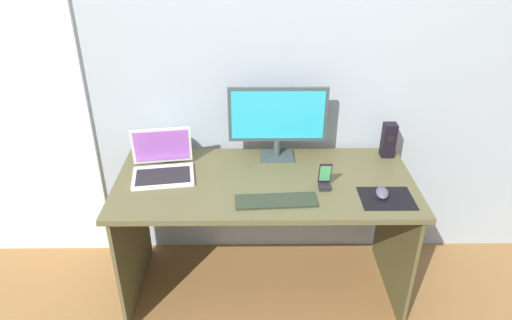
# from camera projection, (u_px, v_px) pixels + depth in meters

# --- Properties ---
(ground_plane) EXTENTS (8.00, 8.00, 0.00)m
(ground_plane) POSITION_uv_depth(u_px,v_px,m) (264.00, 286.00, 2.70)
(ground_plane) COLOR brown
(wall_back) EXTENTS (6.00, 0.04, 2.50)m
(wall_back) POSITION_uv_depth(u_px,v_px,m) (264.00, 55.00, 2.44)
(wall_back) COLOR #929EA7
(wall_back) RESTS_ON ground_plane
(door_left) EXTENTS (0.82, 0.02, 2.02)m
(door_left) POSITION_uv_depth(u_px,v_px,m) (11.00, 101.00, 2.52)
(door_left) COLOR white
(door_left) RESTS_ON ground_plane
(desk) EXTENTS (1.50, 0.68, 0.72)m
(desk) POSITION_uv_depth(u_px,v_px,m) (264.00, 204.00, 2.42)
(desk) COLOR brown
(desk) RESTS_ON ground_plane
(monitor) EXTENTS (0.52, 0.14, 0.40)m
(monitor) POSITION_uv_depth(u_px,v_px,m) (278.00, 119.00, 2.45)
(monitor) COLOR #334141
(monitor) RESTS_ON desk
(speaker_right) EXTENTS (0.07, 0.07, 0.19)m
(speaker_right) POSITION_uv_depth(u_px,v_px,m) (389.00, 140.00, 2.53)
(speaker_right) COLOR black
(speaker_right) RESTS_ON desk
(laptop) EXTENTS (0.34, 0.29, 0.22)m
(laptop) POSITION_uv_depth(u_px,v_px,m) (163.00, 166.00, 2.38)
(laptop) COLOR silver
(laptop) RESTS_ON desk
(fishbowl) EXTENTS (0.17, 0.17, 0.17)m
(fishbowl) POSITION_uv_depth(u_px,v_px,m) (171.00, 144.00, 2.52)
(fishbowl) COLOR silver
(fishbowl) RESTS_ON desk
(keyboard_external) EXTENTS (0.39, 0.14, 0.01)m
(keyboard_external) POSITION_uv_depth(u_px,v_px,m) (276.00, 201.00, 2.17)
(keyboard_external) COLOR #262E1E
(keyboard_external) RESTS_ON desk
(mousepad) EXTENTS (0.25, 0.20, 0.00)m
(mousepad) POSITION_uv_depth(u_px,v_px,m) (387.00, 198.00, 2.20)
(mousepad) COLOR black
(mousepad) RESTS_ON desk
(mouse) EXTENTS (0.07, 0.11, 0.04)m
(mouse) POSITION_uv_depth(u_px,v_px,m) (382.00, 193.00, 2.21)
(mouse) COLOR #4E4357
(mouse) RESTS_ON mousepad
(phone_in_dock) EXTENTS (0.06, 0.06, 0.14)m
(phone_in_dock) POSITION_uv_depth(u_px,v_px,m) (325.00, 179.00, 2.26)
(phone_in_dock) COLOR black
(phone_in_dock) RESTS_ON desk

